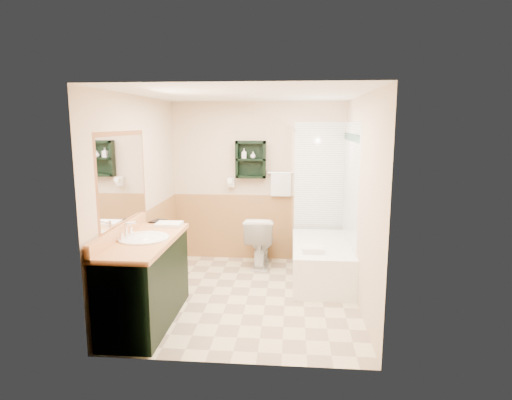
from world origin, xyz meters
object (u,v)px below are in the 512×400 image
(bathtub, at_px, (321,261))
(vanity_book, at_px, (152,213))
(soap_bottle_a, at_px, (244,156))
(soap_bottle_b, at_px, (253,156))
(hair_dryer, at_px, (231,182))
(toilet, at_px, (260,241))
(vanity, at_px, (146,281))
(wall_shelf, at_px, (251,159))

(bathtub, height_order, vanity_book, vanity_book)
(soap_bottle_a, xyz_separation_m, soap_bottle_b, (0.13, 0.00, 0.01))
(hair_dryer, xyz_separation_m, bathtub, (1.33, -0.80, -0.94))
(toilet, distance_m, soap_bottle_b, 1.27)
(hair_dryer, distance_m, vanity, 2.40)
(vanity, xyz_separation_m, soap_bottle_b, (0.93, 2.17, 1.15))
(vanity, relative_size, vanity_book, 7.28)
(hair_dryer, bearing_deg, bathtub, -31.07)
(wall_shelf, xyz_separation_m, soap_bottle_a, (-0.10, -0.01, 0.05))
(wall_shelf, height_order, bathtub, wall_shelf)
(soap_bottle_b, bearing_deg, hair_dryer, 174.88)
(wall_shelf, xyz_separation_m, vanity_book, (-1.06, -1.40, -0.54))
(hair_dryer, bearing_deg, wall_shelf, -4.76)
(bathtub, distance_m, toilet, 1.02)
(wall_shelf, relative_size, bathtub, 0.37)
(vanity, height_order, toilet, vanity)
(toilet, bearing_deg, soap_bottle_a, -42.31)
(hair_dryer, bearing_deg, toilet, -30.82)
(hair_dryer, relative_size, toilet, 0.32)
(bathtub, relative_size, soap_bottle_a, 10.08)
(wall_shelf, xyz_separation_m, bathtub, (1.03, -0.77, -1.29))
(wall_shelf, bearing_deg, soap_bottle_b, -8.12)
(soap_bottle_b, bearing_deg, bathtub, -37.82)
(soap_bottle_a, height_order, soap_bottle_b, soap_bottle_b)
(wall_shelf, distance_m, soap_bottle_b, 0.07)
(soap_bottle_a, distance_m, soap_bottle_b, 0.13)
(vanity_book, bearing_deg, toilet, 59.63)
(vanity_book, xyz_separation_m, soap_bottle_b, (1.10, 1.39, 0.60))
(wall_shelf, height_order, hair_dryer, wall_shelf)
(bathtub, xyz_separation_m, vanity_book, (-2.08, -0.62, 0.75))
(vanity, bearing_deg, toilet, 61.26)
(bathtub, height_order, soap_bottle_a, soap_bottle_a)
(wall_shelf, xyz_separation_m, vanity, (-0.89, -2.17, -1.10))
(soap_bottle_a, bearing_deg, vanity, -110.16)
(toilet, xyz_separation_m, vanity_book, (-1.22, -1.15, 0.64))
(hair_dryer, distance_m, soap_bottle_b, 0.53)
(wall_shelf, relative_size, vanity, 0.38)
(hair_dryer, height_order, soap_bottle_b, soap_bottle_b)
(vanity_book, bearing_deg, hair_dryer, 78.27)
(hair_dryer, relative_size, bathtub, 0.16)
(bathtub, distance_m, vanity_book, 2.30)
(vanity, distance_m, soap_bottle_a, 2.58)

